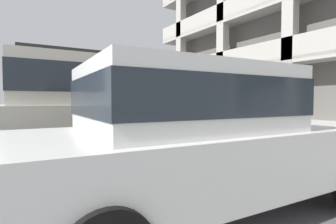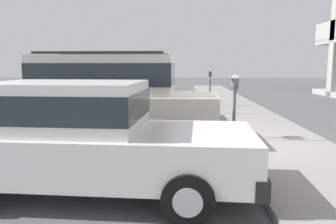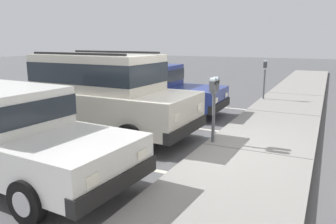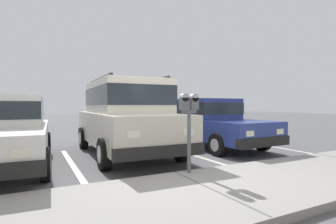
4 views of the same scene
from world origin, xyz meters
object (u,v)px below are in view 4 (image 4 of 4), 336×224
(dark_hatchback, at_px, (3,129))
(parking_meter_near, at_px, (189,114))
(red_sedan, at_px, (208,121))
(silver_suv, at_px, (126,114))

(dark_hatchback, relative_size, parking_meter_near, 3.21)
(red_sedan, xyz_separation_m, parking_meter_near, (2.57, 2.95, 0.36))
(dark_hatchback, bearing_deg, parking_meter_near, 143.40)
(dark_hatchback, bearing_deg, silver_suv, -171.41)
(red_sedan, xyz_separation_m, dark_hatchback, (5.63, 0.40, 0.00))
(parking_meter_near, bearing_deg, red_sedan, -131.06)
(silver_suv, xyz_separation_m, red_sedan, (-2.83, -0.13, -0.27))
(red_sedan, bearing_deg, parking_meter_near, 47.81)
(red_sedan, bearing_deg, dark_hatchback, 2.93)
(red_sedan, distance_m, dark_hatchback, 5.65)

